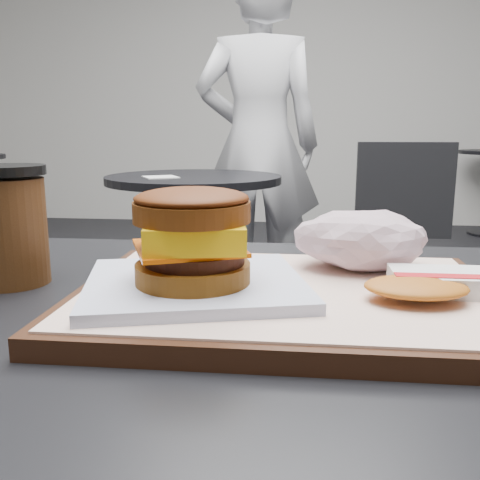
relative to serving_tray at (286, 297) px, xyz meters
name	(u,v)px	position (x,y,z in m)	size (l,w,h in m)	color
serving_tray	(286,297)	(0.00, 0.00, 0.00)	(0.38, 0.28, 0.02)	black
breakfast_sandwich	(194,248)	(-0.08, -0.02, 0.05)	(0.23, 0.21, 0.09)	white
hash_brown	(432,284)	(0.12, -0.01, 0.02)	(0.12, 0.09, 0.02)	silver
crumpled_wrapper	(361,239)	(0.07, 0.08, 0.04)	(0.13, 0.11, 0.06)	silver
coffee_cup	(8,226)	(-0.29, 0.05, 0.05)	(0.08, 0.08, 0.12)	#442510
neighbor_table	(194,225)	(-0.41, 1.63, -0.23)	(0.70, 0.70, 0.75)	black
napkin	(161,177)	(-0.52, 1.53, -0.03)	(0.12, 0.12, 0.00)	white
neighbor_chair	(373,230)	(0.33, 1.82, -0.27)	(0.60, 0.42, 0.88)	#9B9BA0
patron	(258,144)	(-0.20, 2.24, 0.08)	(0.62, 0.41, 1.71)	silver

